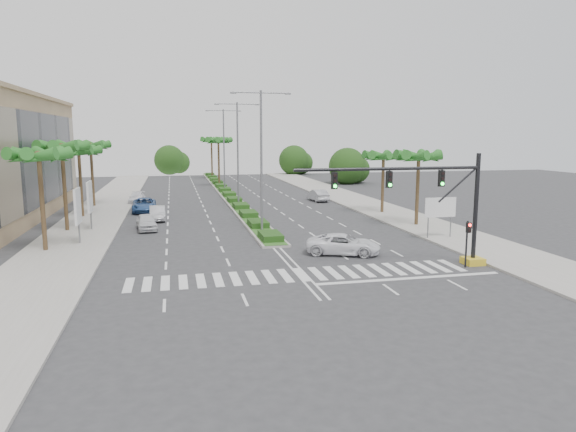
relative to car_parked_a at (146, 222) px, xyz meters
name	(u,v)px	position (x,y,z in m)	size (l,w,h in m)	color
ground	(301,275)	(9.79, -17.35, -0.71)	(160.00, 160.00, 0.00)	#333335
footpath_right	(396,215)	(24.99, 2.65, -0.64)	(6.00, 120.00, 0.15)	gray
footpath_left	(87,226)	(-5.41, 2.65, -0.64)	(6.00, 120.00, 0.15)	gray
median	(226,192)	(9.79, 27.65, -0.61)	(2.20, 75.00, 0.20)	gray
median_grass	(225,192)	(9.79, 27.65, -0.49)	(1.80, 75.00, 0.04)	#30541D
signal_gantry	(444,213)	(19.06, -17.35, 2.75)	(12.60, 1.20, 7.20)	gold
pedestrian_signal	(468,236)	(20.39, -18.02, 1.33)	(0.28, 0.36, 3.00)	black
direction_sign	(440,209)	(23.29, -9.36, 1.74)	(2.70, 0.11, 3.40)	slate
billboard_near	(78,207)	(-4.71, -5.35, 2.25)	(0.18, 2.10, 4.35)	slate
billboard_far	(90,197)	(-4.71, 0.65, 2.25)	(0.18, 2.10, 4.35)	slate
palm_left_near	(39,159)	(-6.71, -7.35, 5.98)	(4.57, 4.68, 7.55)	brown
palm_left_mid	(62,150)	(-6.71, 0.65, 6.36)	(4.57, 4.68, 7.95)	brown
palm_left_far	(79,154)	(-6.71, 8.65, 5.78)	(4.57, 4.68, 7.35)	brown
palm_left_end	(91,148)	(-6.71, 16.65, 6.17)	(4.57, 4.68, 7.75)	brown
palm_right_near	(419,159)	(24.29, -3.35, 5.49)	(4.57, 4.68, 7.05)	brown
palm_right_far	(383,158)	(24.29, 4.65, 5.20)	(4.57, 4.68, 6.75)	brown
palm_median_a	(218,142)	(9.79, 37.65, 6.46)	(4.57, 4.68, 8.05)	brown
palm_median_b	(211,141)	(9.79, 52.65, 6.46)	(4.57, 4.68, 8.05)	brown
streetlight_near	(261,153)	(9.79, -3.35, 6.10)	(5.10, 0.25, 12.00)	slate
streetlight_mid	(238,148)	(9.79, 12.65, 6.10)	(5.10, 0.25, 12.00)	slate
streetlight_far	(224,146)	(9.79, 28.65, 6.10)	(5.10, 0.25, 12.00)	slate
car_parked_a	(146,222)	(0.00, 0.00, 0.00)	(1.68, 4.18, 1.42)	silver
car_parked_b	(157,213)	(0.81, 5.22, -0.01)	(1.48, 4.24, 1.40)	silver
car_parked_c	(144,205)	(-0.75, 11.26, 0.05)	(2.51, 5.45, 1.52)	#305895
car_parked_d	(137,198)	(-2.01, 19.04, -0.07)	(1.80, 4.44, 1.29)	white
car_crossing	(344,244)	(14.01, -12.75, 0.00)	(2.38, 5.16, 1.43)	white
car_right	(318,195)	(20.37, 16.12, 0.03)	(1.57, 4.51, 1.48)	silver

